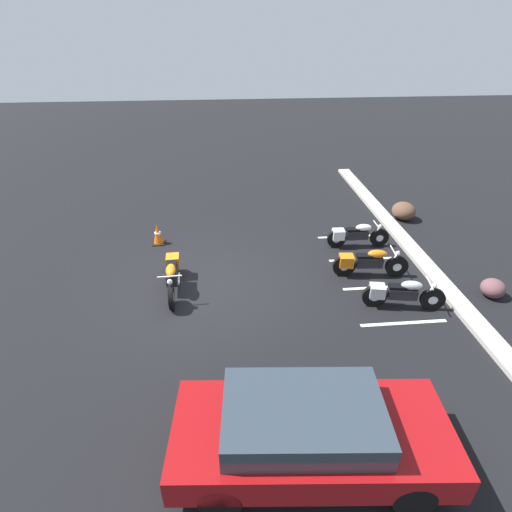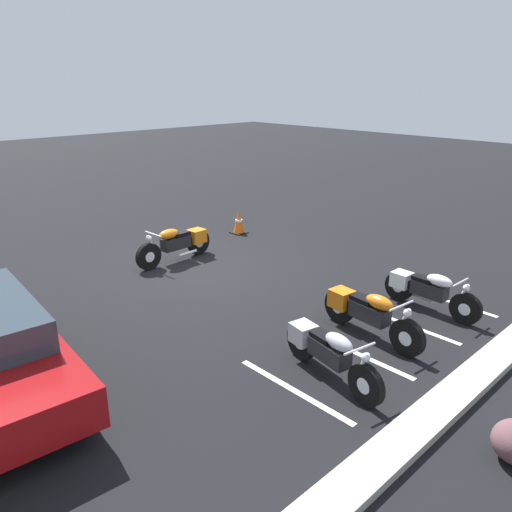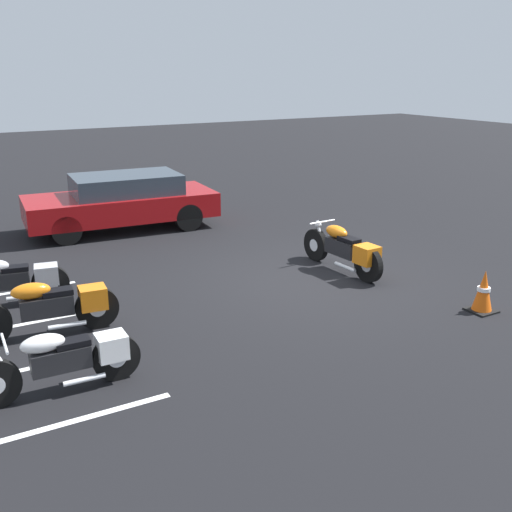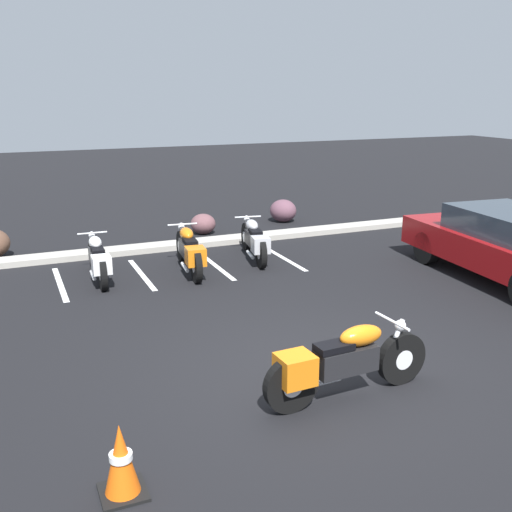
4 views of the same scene
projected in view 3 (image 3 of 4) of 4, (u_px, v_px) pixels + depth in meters
The scene contains 11 objects.
ground at pixel (310, 279), 10.80m from camera, with size 60.00×60.00×0.00m, color black.
motorcycle_orange_featured at pixel (345, 249), 11.04m from camera, with size 2.13×0.60×0.84m.
parked_bike_0 at pixel (66, 359), 6.95m from camera, with size 0.55×1.96×0.77m.
parked_bike_1 at pixel (52, 306), 8.42m from camera, with size 0.61×2.08×0.82m.
parked_bike_2 at pixel (10, 281), 9.48m from camera, with size 0.69×1.99×0.79m.
car_red at pixel (122, 201), 13.96m from camera, with size 2.14×4.43×1.29m.
traffic_cone at pixel (483, 292), 9.28m from camera, with size 0.40×0.40×0.67m.
stall_line_0 at pixel (78, 420), 6.48m from camera, with size 0.10×2.10×0.00m, color white.
stall_line_1 at pixel (49, 364), 7.70m from camera, with size 0.10×2.10×0.00m, color white.
stall_line_2 at pixel (28, 323), 8.93m from camera, with size 0.10×2.10×0.00m, color white.
stall_line_3 at pixel (12, 292), 10.15m from camera, with size 0.10×2.10×0.00m, color white.
Camera 3 is at (-8.33, 5.92, 3.65)m, focal length 42.00 mm.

